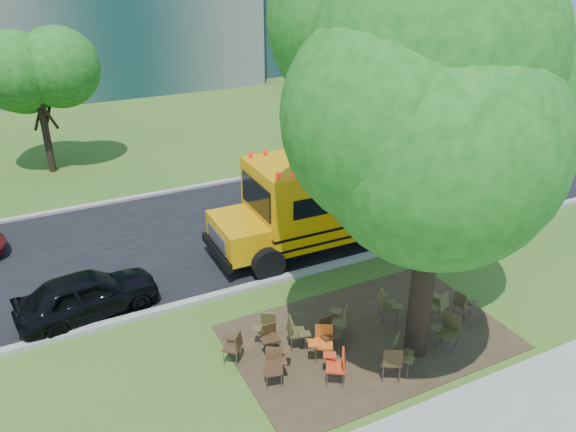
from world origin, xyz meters
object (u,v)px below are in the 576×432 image
chair_9 (267,325)px  chair_14 (328,330)px  chair_2 (338,363)px  chair_7 (463,302)px  chair_13 (439,304)px  chair_8 (234,344)px  chair_15 (270,336)px  chair_10 (295,331)px  chair_11 (341,318)px  black_car (88,294)px  school_bus (403,179)px  chair_1 (276,356)px  main_tree (443,112)px  chair_12 (387,303)px  chair_6 (448,328)px  chair_5 (400,351)px  chair_4 (393,359)px  chair_3 (323,339)px  chair_0 (274,369)px

chair_9 → chair_14: (1.26, -0.90, 0.04)m
chair_2 → chair_7: chair_2 is taller
chair_13 → chair_2: bearing=172.6°
chair_2 → chair_8: bearing=79.0°
chair_15 → chair_10: bearing=164.6°
chair_11 → black_car: 6.88m
school_bus → chair_1: school_bus is taller
black_car → chair_13: bearing=-126.4°
chair_8 → chair_9: chair_8 is taller
chair_9 → chair_13: (4.46, -1.29, 0.08)m
main_tree → chair_8: bearing=158.1°
chair_12 → chair_8: bearing=-72.9°
chair_2 → chair_6: chair_6 is taller
chair_8 → chair_5: bearing=-81.0°
black_car → chair_8: bearing=-149.6°
chair_6 → chair_10: size_ratio=1.08×
chair_10 → chair_14: chair_10 is taller
chair_2 → chair_9: (-0.83, 2.09, -0.06)m
chair_4 → chair_9: (-2.00, 2.57, -0.09)m
school_bus → chair_1: size_ratio=14.73×
chair_5 → chair_8: chair_5 is taller
chair_2 → chair_13: size_ratio=0.97×
chair_1 → school_bus: bearing=67.0°
chair_3 → chair_14: (0.32, 0.29, -0.02)m
chair_1 → chair_0: bearing=-88.0°
chair_1 → chair_5: bearing=7.3°
chair_4 → chair_2: bearing=-174.1°
chair_10 → chair_14: 0.81m
chair_7 → chair_12: chair_12 is taller
chair_6 → chair_14: size_ratio=1.10×
main_tree → chair_15: (-3.21, 1.63, -5.63)m
chair_2 → chair_11: size_ratio=0.98×
chair_8 → chair_11: size_ratio=0.89×
black_car → chair_1: bearing=-149.3°
chair_2 → chair_14: (0.43, 1.20, -0.02)m
chair_0 → chair_11: (2.32, 0.89, 0.05)m
chair_5 → chair_1: bearing=-63.8°
chair_11 → chair_12: chair_12 is taller
chair_11 → chair_14: (-0.53, -0.22, -0.03)m
chair_2 → black_car: size_ratio=0.24×
chair_5 → chair_2: bearing=-51.3°
chair_3 → chair_4: (1.06, -1.39, 0.03)m
chair_12 → chair_13: bearing=83.8°
chair_0 → chair_8: bearing=126.1°
chair_15 → school_bus: bearing=-146.7°
chair_3 → chair_8: size_ratio=1.10×
black_car → chair_6: bearing=-132.9°
main_tree → chair_6: 5.57m
chair_13 → chair_8: bearing=150.3°
chair_0 → chair_5: size_ratio=0.88×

